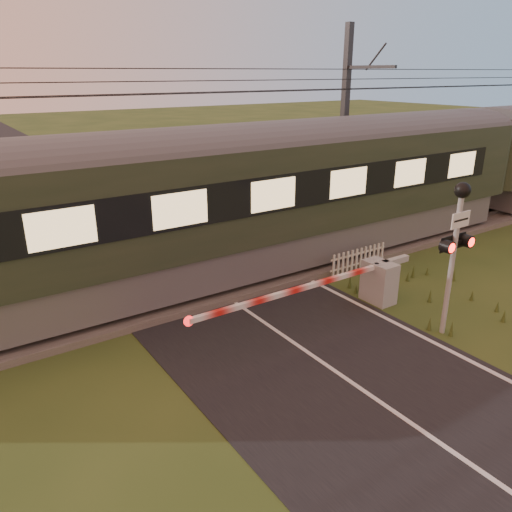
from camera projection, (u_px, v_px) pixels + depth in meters
ground at (361, 390)px, 10.06m from camera, size 160.00×160.00×0.00m
road at (370, 395)px, 9.88m from camera, size 6.00×140.00×0.03m
track_bed at (206, 281)px, 15.09m from camera, size 140.00×3.40×0.39m
overhead_wires at (199, 84)px, 13.13m from camera, size 120.00×0.62×0.62m
train at (477, 162)px, 21.14m from camera, size 46.23×3.19×4.32m
boom_gate at (371, 282)px, 13.56m from camera, size 6.98×0.90×1.19m
crossing_signal at (457, 233)px, 11.38m from camera, size 0.95×0.37×3.74m
picket_fence at (359, 260)px, 15.85m from camera, size 2.33×0.07×0.79m
catenary_mast at (345, 127)px, 19.39m from camera, size 0.24×2.47×7.73m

